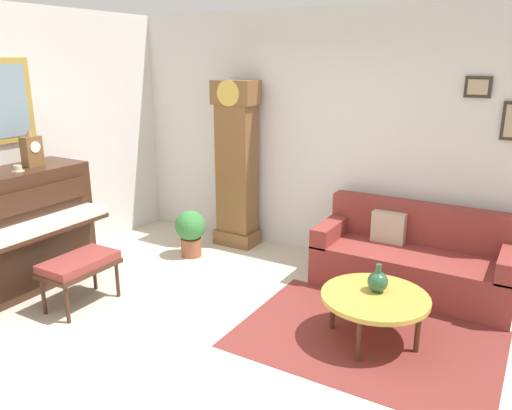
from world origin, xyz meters
name	(u,v)px	position (x,y,z in m)	size (l,w,h in m)	color
ground_plane	(206,349)	(0.00, 0.00, -0.05)	(6.40, 6.00, 0.10)	beige
wall_back	(327,137)	(0.01, 2.40, 1.40)	(5.30, 0.13, 2.80)	silver
area_rug	(366,339)	(1.12, 0.74, 0.00)	(2.10, 1.50, 0.01)	maroon
piano	(18,230)	(-2.23, -0.08, 0.62)	(0.87, 1.44, 1.22)	#3D2316
piano_bench	(79,265)	(-1.41, -0.04, 0.41)	(0.42, 0.70, 0.48)	#3D2316
grandfather_clock	(236,169)	(-1.04, 2.10, 0.96)	(0.52, 0.34, 2.03)	brown
couch	(413,259)	(1.19, 1.92, 0.31)	(1.90, 0.80, 0.84)	maroon
coffee_table	(375,298)	(1.16, 0.76, 0.38)	(0.88, 0.88, 0.41)	gold
mantel_clock	(32,149)	(-2.23, 0.19, 1.39)	(0.13, 0.18, 0.38)	brown
teacup	(18,169)	(-2.14, -0.04, 1.24)	(0.12, 0.12, 0.06)	beige
green_jug	(378,282)	(1.15, 0.84, 0.50)	(0.17, 0.17, 0.24)	#234C33
potted_plant	(190,230)	(-1.28, 1.47, 0.32)	(0.36, 0.36, 0.56)	#935138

